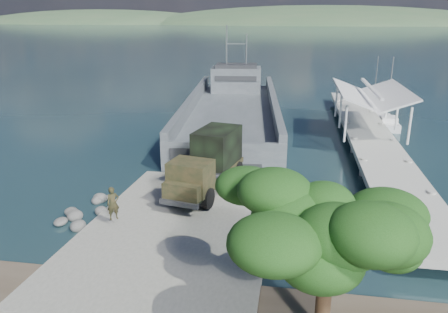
% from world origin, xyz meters
% --- Properties ---
extents(ground, '(1400.00, 1400.00, 0.00)m').
position_xyz_m(ground, '(0.00, 0.00, 0.00)').
color(ground, '#19343C').
rests_on(ground, ground).
extents(boat_ramp, '(10.00, 18.00, 0.50)m').
position_xyz_m(boat_ramp, '(0.00, -1.00, 0.25)').
color(boat_ramp, gray).
rests_on(boat_ramp, ground).
extents(shoreline_rocks, '(3.20, 5.60, 0.90)m').
position_xyz_m(shoreline_rocks, '(-6.20, 0.50, 0.00)').
color(shoreline_rocks, '#51514F').
rests_on(shoreline_rocks, ground).
extents(distant_headlands, '(1000.00, 240.00, 48.00)m').
position_xyz_m(distant_headlands, '(50.00, 560.00, 0.00)').
color(distant_headlands, '#395C3A').
rests_on(distant_headlands, ground).
extents(pier, '(6.40, 44.00, 6.10)m').
position_xyz_m(pier, '(13.00, 18.77, 1.60)').
color(pier, beige).
rests_on(pier, ground).
extents(landing_craft, '(12.82, 38.48, 11.24)m').
position_xyz_m(landing_craft, '(-0.73, 24.50, 0.92)').
color(landing_craft, '#464D52').
rests_on(landing_craft, ground).
extents(military_truck, '(4.10, 8.48, 3.78)m').
position_xyz_m(military_truck, '(0.63, 4.39, 2.38)').
color(military_truck, black).
rests_on(military_truck, boat_ramp).
extents(soldier, '(0.81, 0.79, 1.88)m').
position_xyz_m(soldier, '(-3.50, -1.78, 1.44)').
color(soldier, black).
rests_on(soldier, boat_ramp).
extents(sailboat_near, '(1.87, 6.32, 7.68)m').
position_xyz_m(sailboat_near, '(16.00, 26.24, 0.41)').
color(sailboat_near, white).
rests_on(sailboat_near, ground).
extents(sailboat_far, '(2.67, 5.85, 6.87)m').
position_xyz_m(sailboat_far, '(16.17, 36.06, 0.37)').
color(sailboat_far, white).
rests_on(sailboat_far, ground).
extents(overhang_tree, '(6.93, 6.39, 6.29)m').
position_xyz_m(overhang_tree, '(6.96, -8.42, 5.05)').
color(overhang_tree, '#361E15').
rests_on(overhang_tree, ground).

